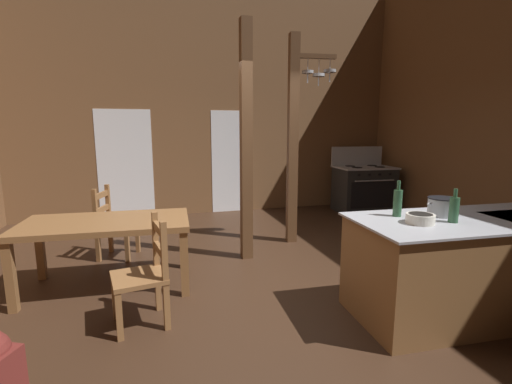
{
  "coord_description": "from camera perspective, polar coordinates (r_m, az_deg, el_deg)",
  "views": [
    {
      "loc": [
        -1.18,
        -3.52,
        1.7
      ],
      "look_at": [
        -0.04,
        0.48,
        0.97
      ],
      "focal_mm": 25.4,
      "sensor_mm": 36.0,
      "label": 1
    }
  ],
  "objects": [
    {
      "name": "dining_table",
      "position": [
        4.16,
        -22.47,
        -5.36
      ],
      "size": [
        1.75,
        0.99,
        0.74
      ],
      "color": "brown",
      "rests_on": "ground_plane"
    },
    {
      "name": "ground_plane",
      "position": [
        4.1,
        2.47,
        -15.25
      ],
      "size": [
        8.3,
        8.24,
        0.1
      ],
      "primitive_type": "cube",
      "color": "#382316"
    },
    {
      "name": "support_post_with_pot_rack",
      "position": [
        5.36,
        6.17,
        9.07
      ],
      "size": [
        0.7,
        0.23,
        3.01
      ],
      "color": "brown",
      "rests_on": "ground_plane"
    },
    {
      "name": "stove_range",
      "position": [
        7.76,
        16.57,
        0.55
      ],
      "size": [
        1.19,
        0.89,
        1.32
      ],
      "color": "#252525",
      "rests_on": "ground_plane"
    },
    {
      "name": "ladderback_chair_by_post",
      "position": [
        3.36,
        -17.08,
        -12.25
      ],
      "size": [
        0.51,
        0.51,
        0.95
      ],
      "color": "olive",
      "rests_on": "ground_plane"
    },
    {
      "name": "glazed_door_back_left",
      "position": [
        7.28,
        -19.88,
        4.08
      ],
      "size": [
        1.0,
        0.01,
        2.05
      ],
      "primitive_type": "cube",
      "color": "white",
      "rests_on": "ground_plane"
    },
    {
      "name": "bottle_tall_on_counter",
      "position": [
        3.51,
        28.73,
        -2.37
      ],
      "size": [
        0.08,
        0.08,
        0.29
      ],
      "color": "#2D5638",
      "rests_on": "kitchen_island"
    },
    {
      "name": "wall_back",
      "position": [
        7.43,
        -6.94,
        14.78
      ],
      "size": [
        8.3,
        0.14,
        4.66
      ],
      "primitive_type": "cube",
      "color": "brown",
      "rests_on": "ground_plane"
    },
    {
      "name": "kitchen_island",
      "position": [
        3.91,
        30.4,
        -10.02
      ],
      "size": [
        2.2,
        1.07,
        0.91
      ],
      "color": "brown",
      "rests_on": "ground_plane"
    },
    {
      "name": "support_post_center",
      "position": [
        4.62,
        -1.56,
        7.58
      ],
      "size": [
        0.14,
        0.14,
        3.01
      ],
      "color": "brown",
      "rests_on": "ground_plane"
    },
    {
      "name": "stockpot_on_counter",
      "position": [
        3.73,
        27.32,
        -2.07
      ],
      "size": [
        0.33,
        0.27,
        0.17
      ],
      "color": "#A8AAB2",
      "rests_on": "kitchen_island"
    },
    {
      "name": "mixing_bowl_on_counter",
      "position": [
        3.35,
        24.45,
        -3.83
      ],
      "size": [
        0.23,
        0.23,
        0.08
      ],
      "color": "silver",
      "rests_on": "kitchen_island"
    },
    {
      "name": "glazed_panel_back_right",
      "position": [
        7.43,
        -3.77,
        4.76
      ],
      "size": [
        0.84,
        0.01,
        2.05
      ],
      "primitive_type": "cube",
      "color": "white",
      "rests_on": "ground_plane"
    },
    {
      "name": "bottle_short_on_counter",
      "position": [
        3.53,
        21.4,
        -1.51
      ],
      "size": [
        0.08,
        0.08,
        0.33
      ],
      "color": "#2D5638",
      "rests_on": "kitchen_island"
    },
    {
      "name": "ladderback_chair_near_window",
      "position": [
        5.16,
        -21.54,
        -4.7
      ],
      "size": [
        0.55,
        0.55,
        0.95
      ],
      "color": "olive",
      "rests_on": "ground_plane"
    }
  ]
}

